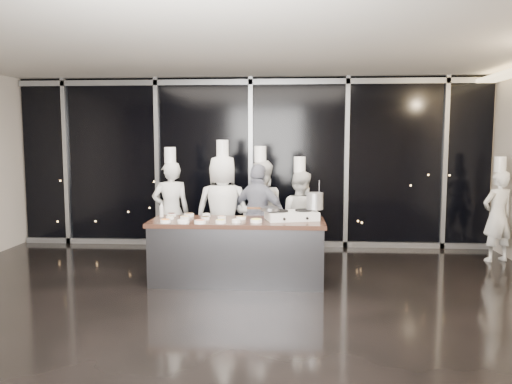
{
  "coord_description": "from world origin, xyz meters",
  "views": [
    {
      "loc": [
        0.73,
        -6.03,
        2.03
      ],
      "look_at": [
        0.25,
        1.2,
        1.27
      ],
      "focal_mm": 35.0,
      "sensor_mm": 36.0,
      "label": 1
    }
  ],
  "objects_px": {
    "chef_center": "(260,212)",
    "chef_right": "(299,217)",
    "chef_far_left": "(171,211)",
    "guest": "(259,216)",
    "frying_pan": "(269,209)",
    "chef_left": "(223,210)",
    "demo_counter": "(237,251)",
    "stove": "(292,215)",
    "chef_side": "(498,215)",
    "stock_pot": "(315,201)"
  },
  "relations": [
    {
      "from": "chef_center",
      "to": "stock_pot",
      "type": "bearing_deg",
      "value": 120.29
    },
    {
      "from": "frying_pan",
      "to": "chef_right",
      "type": "height_order",
      "value": "chef_right"
    },
    {
      "from": "frying_pan",
      "to": "demo_counter",
      "type": "bearing_deg",
      "value": 164.43
    },
    {
      "from": "chef_left",
      "to": "chef_side",
      "type": "xyz_separation_m",
      "value": [
        4.52,
        0.63,
        -0.12
      ]
    },
    {
      "from": "frying_pan",
      "to": "guest",
      "type": "height_order",
      "value": "guest"
    },
    {
      "from": "chef_right",
      "to": "stock_pot",
      "type": "bearing_deg",
      "value": 119.41
    },
    {
      "from": "stove",
      "to": "chef_far_left",
      "type": "height_order",
      "value": "chef_far_left"
    },
    {
      "from": "demo_counter",
      "to": "chef_far_left",
      "type": "relative_size",
      "value": 1.29
    },
    {
      "from": "frying_pan",
      "to": "stove",
      "type": "bearing_deg",
      "value": 1.18
    },
    {
      "from": "chef_center",
      "to": "chef_right",
      "type": "xyz_separation_m",
      "value": [
        0.63,
        0.07,
        -0.08
      ]
    },
    {
      "from": "frying_pan",
      "to": "chef_right",
      "type": "distance_m",
      "value": 1.28
    },
    {
      "from": "frying_pan",
      "to": "stock_pot",
      "type": "xyz_separation_m",
      "value": [
        0.64,
        0.17,
        0.1
      ]
    },
    {
      "from": "demo_counter",
      "to": "stock_pot",
      "type": "distance_m",
      "value": 1.31
    },
    {
      "from": "stock_pot",
      "to": "chef_center",
      "type": "bearing_deg",
      "value": 132.14
    },
    {
      "from": "stove",
      "to": "chef_left",
      "type": "bearing_deg",
      "value": 128.32
    },
    {
      "from": "chef_right",
      "to": "chef_center",
      "type": "bearing_deg",
      "value": 24.45
    },
    {
      "from": "chef_far_left",
      "to": "frying_pan",
      "type": "bearing_deg",
      "value": 127.28
    },
    {
      "from": "stove",
      "to": "guest",
      "type": "relative_size",
      "value": 0.48
    },
    {
      "from": "chef_left",
      "to": "chef_center",
      "type": "bearing_deg",
      "value": -168.56
    },
    {
      "from": "demo_counter",
      "to": "frying_pan",
      "type": "relative_size",
      "value": 5.13
    },
    {
      "from": "stock_pot",
      "to": "chef_far_left",
      "type": "bearing_deg",
      "value": 157.93
    },
    {
      "from": "chef_left",
      "to": "guest",
      "type": "xyz_separation_m",
      "value": [
        0.58,
        -0.04,
        -0.08
      ]
    },
    {
      "from": "frying_pan",
      "to": "guest",
      "type": "xyz_separation_m",
      "value": [
        -0.2,
        0.87,
        -0.24
      ]
    },
    {
      "from": "guest",
      "to": "stock_pot",
      "type": "bearing_deg",
      "value": 162.1
    },
    {
      "from": "stock_pot",
      "to": "chef_left",
      "type": "xyz_separation_m",
      "value": [
        -1.42,
        0.74,
        -0.25
      ]
    },
    {
      "from": "chef_far_left",
      "to": "guest",
      "type": "xyz_separation_m",
      "value": [
        1.46,
        -0.23,
        -0.04
      ]
    },
    {
      "from": "demo_counter",
      "to": "chef_side",
      "type": "distance_m",
      "value": 4.48
    },
    {
      "from": "guest",
      "to": "chef_side",
      "type": "distance_m",
      "value": 4.0
    },
    {
      "from": "chef_far_left",
      "to": "chef_center",
      "type": "bearing_deg",
      "value": 160.34
    },
    {
      "from": "chef_far_left",
      "to": "chef_side",
      "type": "distance_m",
      "value": 5.43
    },
    {
      "from": "demo_counter",
      "to": "guest",
      "type": "bearing_deg",
      "value": 73.69
    },
    {
      "from": "stock_pot",
      "to": "guest",
      "type": "distance_m",
      "value": 1.15
    },
    {
      "from": "stove",
      "to": "chef_center",
      "type": "height_order",
      "value": "chef_center"
    },
    {
      "from": "chef_left",
      "to": "chef_right",
      "type": "height_order",
      "value": "chef_left"
    },
    {
      "from": "demo_counter",
      "to": "frying_pan",
      "type": "height_order",
      "value": "frying_pan"
    },
    {
      "from": "frying_pan",
      "to": "chef_center",
      "type": "relative_size",
      "value": 0.25
    },
    {
      "from": "stove",
      "to": "chef_far_left",
      "type": "distance_m",
      "value": 2.23
    },
    {
      "from": "demo_counter",
      "to": "chef_side",
      "type": "xyz_separation_m",
      "value": [
        4.2,
        1.53,
        0.33
      ]
    },
    {
      "from": "chef_far_left",
      "to": "chef_right",
      "type": "xyz_separation_m",
      "value": [
        2.11,
        0.06,
        -0.09
      ]
    },
    {
      "from": "stove",
      "to": "frying_pan",
      "type": "height_order",
      "value": "frying_pan"
    },
    {
      "from": "chef_left",
      "to": "demo_counter",
      "type": "bearing_deg",
      "value": 104.4
    },
    {
      "from": "frying_pan",
      "to": "chef_far_left",
      "type": "bearing_deg",
      "value": 131.92
    },
    {
      "from": "frying_pan",
      "to": "chef_left",
      "type": "bearing_deg",
      "value": 115.9
    },
    {
      "from": "chef_left",
      "to": "stock_pot",
      "type": "bearing_deg",
      "value": 147.11
    },
    {
      "from": "stock_pot",
      "to": "guest",
      "type": "relative_size",
      "value": 0.14
    },
    {
      "from": "demo_counter",
      "to": "chef_far_left",
      "type": "height_order",
      "value": "chef_far_left"
    },
    {
      "from": "demo_counter",
      "to": "frying_pan",
      "type": "xyz_separation_m",
      "value": [
        0.46,
        -0.01,
        0.61
      ]
    },
    {
      "from": "stove",
      "to": "chef_far_left",
      "type": "relative_size",
      "value": 0.41
    },
    {
      "from": "chef_center",
      "to": "chef_side",
      "type": "height_order",
      "value": "chef_center"
    },
    {
      "from": "chef_right",
      "to": "stove",
      "type": "bearing_deg",
      "value": 101.18
    }
  ]
}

